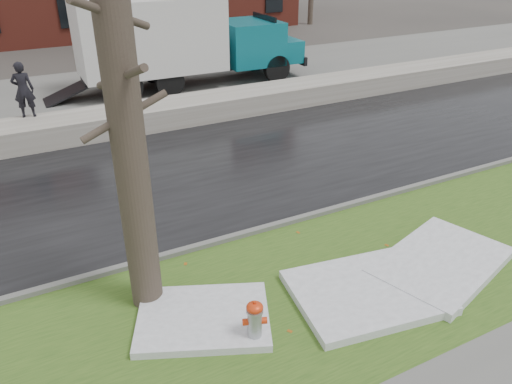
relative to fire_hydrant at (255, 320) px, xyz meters
name	(u,v)px	position (x,y,z in m)	size (l,w,h in m)	color
ground	(290,254)	(1.80, 1.89, -0.47)	(120.00, 120.00, 0.00)	#47423D
verge	(325,287)	(1.80, 0.64, -0.45)	(60.00, 4.50, 0.04)	#2D4D19
road	(207,171)	(1.80, 6.39, -0.46)	(60.00, 7.00, 0.03)	black
parking_lot	(128,93)	(1.80, 14.89, -0.46)	(60.00, 9.00, 0.03)	slate
curb	(267,228)	(1.80, 2.89, -0.40)	(60.00, 0.15, 0.14)	slate
snowbank	(159,114)	(1.80, 10.59, -0.10)	(60.00, 1.60, 0.75)	#A9A49B
fire_hydrant	(255,320)	(0.00, 0.00, 0.00)	(0.40, 0.38, 0.82)	#9DA1A5
tree	(126,121)	(-1.23, 1.79, 2.94)	(1.39, 1.65, 6.69)	brown
box_truck	(179,40)	(4.10, 14.76, 1.46)	(10.95, 2.73, 3.65)	black
worker	(23,90)	(-2.19, 11.19, 1.13)	(0.63, 0.41, 1.72)	black
snow_patch_near	(366,292)	(2.31, 0.08, -0.35)	(2.60, 2.00, 0.16)	white
snow_patch_far	(203,318)	(-0.56, 0.81, -0.36)	(2.20, 1.60, 0.14)	white
snow_patch_side	(441,262)	(4.17, 0.12, -0.34)	(2.80, 1.80, 0.18)	white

